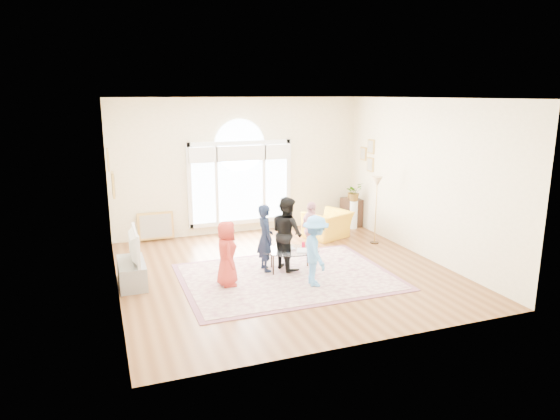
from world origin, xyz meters
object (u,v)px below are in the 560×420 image
object	(u,v)px
television	(130,246)
armchair	(328,225)
area_rug	(287,277)
coffee_table	(291,251)
tv_console	(132,273)

from	to	relation	value
television	armchair	bearing A→B (deg)	18.11
area_rug	coffee_table	distance (m)	0.51
tv_console	armchair	world-z (taller)	armchair
television	coffee_table	distance (m)	2.89
area_rug	coffee_table	bearing A→B (deg)	56.97
television	coffee_table	bearing A→B (deg)	-6.88
tv_console	coffee_table	size ratio (longest dim) A/B	0.81
coffee_table	armchair	distance (m)	2.44
area_rug	television	world-z (taller)	television
tv_console	area_rug	bearing A→B (deg)	-12.94
tv_console	television	xyz separation A→B (m)	(0.01, 0.00, 0.50)
area_rug	armchair	world-z (taller)	armchair
tv_console	armchair	xyz separation A→B (m)	(4.49, 1.47, 0.10)
television	coffee_table	xyz separation A→B (m)	(2.85, -0.34, -0.31)
area_rug	coffee_table	size ratio (longest dim) A/B	2.90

